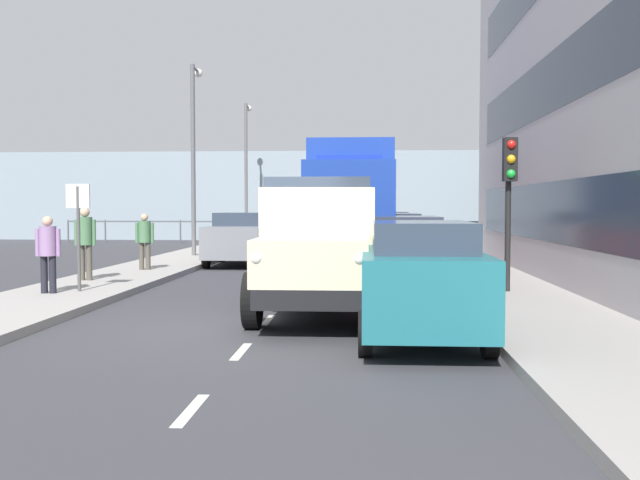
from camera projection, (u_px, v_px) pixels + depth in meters
name	position (u px, v px, depth m)	size (l,w,h in m)	color
ground_plane	(302.00, 281.00, 18.55)	(80.00, 80.00, 0.00)	#38383D
sidewalk_left	(484.00, 279.00, 18.25)	(2.52, 37.84, 0.15)	#9E9993
sidewalk_right	(126.00, 277.00, 18.85)	(2.52, 37.84, 0.15)	#9E9993
road_centreline_markings	(300.00, 283.00, 18.10)	(0.12, 34.29, 0.01)	silver
sea_horizon	(337.00, 196.00, 40.28)	(80.00, 0.80, 5.00)	#84939E
seawall_railing	(334.00, 226.00, 36.77)	(28.08, 0.08, 1.20)	#4C5156
truck_vintage_cream	(319.00, 250.00, 12.52)	(2.17, 5.64, 2.43)	black
lorry_cargo_blue	(352.00, 201.00, 22.09)	(2.58, 8.20, 3.87)	#193899
car_teal_kerbside_near	(420.00, 278.00, 10.40)	(1.76, 4.14, 1.72)	#1E6670
car_maroon_kerbside_1	(402.00, 254.00, 15.50)	(1.90, 4.18, 1.72)	maroon
car_red_kerbside_2	(392.00, 241.00, 21.37)	(1.93, 4.28, 1.72)	#B21E1E
car_white_kerbside_3	(387.00, 234.00, 26.66)	(1.82, 4.28, 1.72)	white
car_grey_oppositeside_0	(240.00, 238.00, 23.42)	(1.88, 4.05, 1.72)	slate
pedestrian_couple_b	(48.00, 248.00, 14.67)	(0.53, 0.34, 1.58)	black
pedestrian_near_railing	(85.00, 237.00, 17.24)	(0.53, 0.34, 1.75)	#4C473D
pedestrian_strolling	(145.00, 237.00, 20.08)	(0.53, 0.34, 1.58)	#4C473D
traffic_light_near	(509.00, 180.00, 14.86)	(0.28, 0.41, 3.20)	black
lamp_post_promenade	(194.00, 143.00, 25.90)	(0.32, 1.14, 6.86)	#59595B
lamp_post_far	(246.00, 160.00, 36.65)	(0.32, 1.14, 7.01)	#59595B
street_sign	(78.00, 218.00, 14.99)	(0.50, 0.07, 2.25)	#4C4C4C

